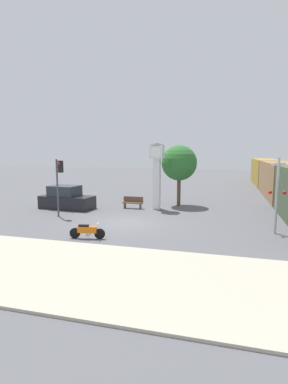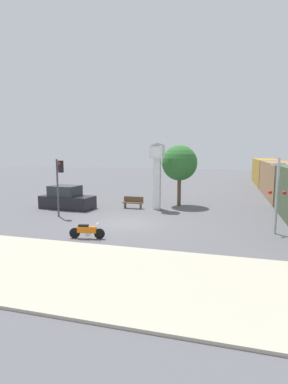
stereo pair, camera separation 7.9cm
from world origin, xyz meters
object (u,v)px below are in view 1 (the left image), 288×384
freight_train (280,180)px  street_tree (179,163)px  bench (133,202)px  parked_car (66,199)px  traffic_light (59,177)px  motorcycle (87,231)px  clock_tower (157,166)px  railroad_crossing_signal (277,193)px

freight_train → street_tree: street_tree is taller
bench → parked_car: (-5.00, -1.43, 0.26)m
traffic_light → bench: bearing=47.7°
motorcycle → clock_tower: size_ratio=0.36×
freight_train → traffic_light: (-15.93, -13.70, 1.02)m
clock_tower → street_tree: bearing=54.0°
traffic_light → parked_car: size_ratio=0.90×
clock_tower → bench: bearing=-172.4°
clock_tower → traffic_light: 7.31m
clock_tower → street_tree: clock_tower is taller
bench → freight_train: bearing=38.1°
motorcycle → street_tree: 11.55m
clock_tower → freight_train: clock_tower is taller
motorcycle → railroad_crossing_signal: 10.26m
traffic_light → freight_train: bearing=40.7°
clock_tower → parked_car: (-6.86, -1.67, -2.61)m
motorcycle → clock_tower: 9.39m
traffic_light → clock_tower: bearing=38.1°
motorcycle → bench: size_ratio=1.15×
bench → parked_car: size_ratio=0.37×
freight_train → parked_car: size_ratio=8.37×
railroad_crossing_signal → street_tree: (-6.40, 7.09, 1.26)m
motorcycle → traffic_light: bearing=124.2°
freight_train → bench: (-12.06, -9.46, -1.21)m
traffic_light → street_tree: bearing=42.0°
freight_train → bench: freight_train is taller
clock_tower → railroad_crossing_signal: clock_tower is taller
motorcycle → parked_car: parked_car is taller
motorcycle → railroad_crossing_signal: railroad_crossing_signal is taller
street_tree → parked_car: bearing=-156.4°
traffic_light → bench: 6.16m
traffic_light → street_tree: 9.65m
traffic_light → bench: (3.87, 4.24, -2.23)m
motorcycle → railroad_crossing_signal: (9.42, 3.62, 1.85)m
traffic_light → parked_car: (-1.14, 2.82, -1.97)m
parked_car → street_tree: bearing=28.9°
street_tree → bench: size_ratio=3.10×
freight_train → railroad_crossing_signal: bearing=-99.5°
clock_tower → parked_car: 7.53m
railroad_crossing_signal → street_tree: 9.63m
freight_train → bench: size_ratio=22.73×
freight_train → parked_car: bearing=-147.5°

